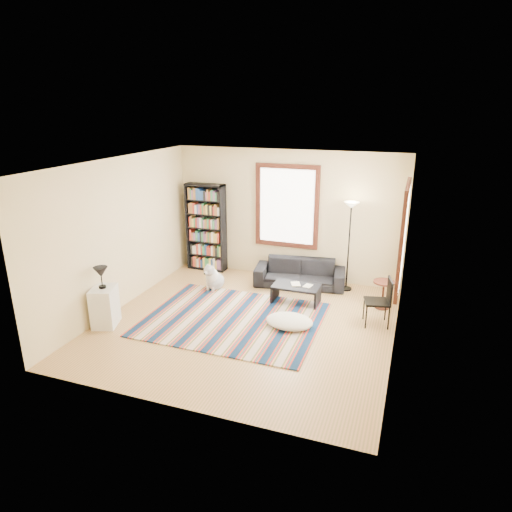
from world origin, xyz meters
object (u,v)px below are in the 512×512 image
(floor_lamp, at_px, (349,247))
(dog, at_px, (215,276))
(bookshelf, at_px, (206,227))
(folding_chair, at_px, (377,302))
(white_cabinet, at_px, (105,307))
(coffee_table, at_px, (296,294))
(sofa, at_px, (300,273))
(side_table, at_px, (383,294))
(floor_cushion, at_px, (289,321))

(floor_lamp, distance_m, dog, 2.81)
(bookshelf, xyz_separation_m, dog, (0.69, -1.06, -0.71))
(bookshelf, distance_m, folding_chair, 4.35)
(floor_lamp, height_order, white_cabinet, floor_lamp)
(bookshelf, height_order, coffee_table, bookshelf)
(sofa, relative_size, coffee_table, 2.10)
(sofa, xyz_separation_m, floor_lamp, (0.97, 0.10, 0.65))
(coffee_table, relative_size, floor_lamp, 0.48)
(white_cabinet, bearing_deg, bookshelf, 63.36)
(folding_chair, distance_m, white_cabinet, 4.73)
(floor_lamp, xyz_separation_m, folding_chair, (0.74, -1.42, -0.50))
(floor_lamp, bearing_deg, folding_chair, -62.43)
(bookshelf, height_order, side_table, bookshelf)
(coffee_table, bearing_deg, floor_cushion, -81.39)
(side_table, xyz_separation_m, folding_chair, (-0.05, -0.75, 0.16))
(floor_cushion, xyz_separation_m, dog, (-1.92, 1.13, 0.19))
(floor_lamp, relative_size, dog, 3.22)
(floor_lamp, bearing_deg, side_table, -40.35)
(sofa, relative_size, bookshelf, 0.94)
(floor_cushion, height_order, floor_lamp, floor_lamp)
(floor_lamp, height_order, dog, floor_lamp)
(bookshelf, xyz_separation_m, floor_lamp, (3.27, -0.17, -0.07))
(floor_lamp, bearing_deg, bookshelf, 177.03)
(coffee_table, distance_m, side_table, 1.64)
(sofa, xyz_separation_m, side_table, (1.76, -0.57, -0.01))
(folding_chair, bearing_deg, white_cabinet, -173.30)
(side_table, bearing_deg, folding_chair, -93.83)
(white_cabinet, bearing_deg, side_table, 8.83)
(coffee_table, xyz_separation_m, floor_lamp, (0.82, 1.00, 0.75))
(bookshelf, height_order, floor_lamp, bookshelf)
(folding_chair, height_order, dog, folding_chair)
(coffee_table, height_order, floor_cushion, coffee_table)
(folding_chair, xyz_separation_m, dog, (-3.32, 0.52, -0.14))
(coffee_table, relative_size, floor_cushion, 1.08)
(floor_cushion, xyz_separation_m, white_cabinet, (-3.05, -1.01, 0.25))
(floor_cushion, bearing_deg, bookshelf, 140.00)
(bookshelf, xyz_separation_m, side_table, (4.06, -0.84, -0.73))
(coffee_table, xyz_separation_m, side_table, (1.61, 0.33, 0.09))
(floor_lamp, bearing_deg, sofa, -174.14)
(bookshelf, height_order, floor_cushion, bookshelf)
(coffee_table, bearing_deg, side_table, 11.58)
(bookshelf, xyz_separation_m, white_cabinet, (-0.44, -3.20, -0.65))
(floor_cushion, bearing_deg, sofa, 99.24)
(dog, bearing_deg, folding_chair, 2.43)
(floor_lamp, distance_m, white_cabinet, 4.83)
(sofa, height_order, coffee_table, sofa)
(folding_chair, bearing_deg, floor_cushion, -169.92)
(dog, bearing_deg, white_cabinet, -106.43)
(floor_lamp, height_order, side_table, floor_lamp)
(floor_cushion, height_order, folding_chair, folding_chair)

